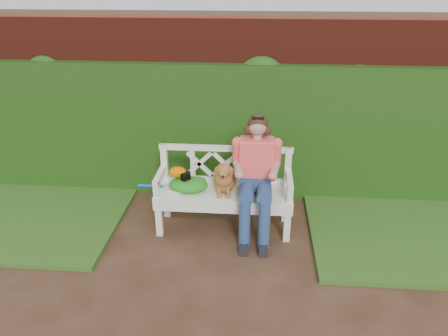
{
  "coord_description": "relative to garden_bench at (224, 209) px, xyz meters",
  "views": [
    {
      "loc": [
        0.47,
        -3.45,
        2.7
      ],
      "look_at": [
        0.12,
        0.83,
        0.75
      ],
      "focal_mm": 35.0,
      "sensor_mm": 36.0,
      "label": 1
    }
  ],
  "objects": [
    {
      "name": "grass_right",
      "position": [
        2.28,
        0.07,
        -0.21
      ],
      "size": [
        2.6,
        2.0,
        0.05
      ],
      "primitive_type": "cube",
      "color": "#245019",
      "rests_on": "ground"
    },
    {
      "name": "ivy_hedge",
      "position": [
        -0.12,
        0.85,
        0.61
      ],
      "size": [
        10.0,
        0.18,
        1.7
      ],
      "primitive_type": "cube",
      "color": "#2C6116",
      "rests_on": "ground"
    },
    {
      "name": "baseball_glove",
      "position": [
        -0.51,
        -0.01,
        0.45
      ],
      "size": [
        0.23,
        0.2,
        0.12
      ],
      "primitive_type": "ellipsoid",
      "rotation": [
        0.0,
        0.0,
        0.36
      ],
      "color": "#E56A00",
      "rests_on": "green_bag"
    },
    {
      "name": "tennis_racket",
      "position": [
        -0.54,
        0.01,
        0.26
      ],
      "size": [
        0.73,
        0.51,
        0.03
      ],
      "primitive_type": null,
      "rotation": [
        0.0,
        0.0,
        0.38
      ],
      "color": "silver",
      "rests_on": "garden_bench"
    },
    {
      "name": "green_bag",
      "position": [
        -0.39,
        -0.03,
        0.31
      ],
      "size": [
        0.44,
        0.34,
        0.15
      ],
      "primitive_type": null,
      "rotation": [
        0.0,
        0.0,
        -0.03
      ],
      "color": "#2B6D21",
      "rests_on": "garden_bench"
    },
    {
      "name": "brick_wall",
      "position": [
        -0.12,
        1.07,
        0.86
      ],
      "size": [
        10.0,
        0.3,
        2.2
      ],
      "primitive_type": "cube",
      "color": "#5B1C12",
      "rests_on": "ground"
    },
    {
      "name": "dog",
      "position": [
        0.01,
        -0.05,
        0.44
      ],
      "size": [
        0.37,
        0.42,
        0.39
      ],
      "primitive_type": null,
      "rotation": [
        0.0,
        0.0,
        -0.34
      ],
      "color": "olive",
      "rests_on": "garden_bench"
    },
    {
      "name": "grass_left",
      "position": [
        -2.52,
        0.07,
        -0.21
      ],
      "size": [
        2.6,
        2.0,
        0.05
      ],
      "primitive_type": "cube",
      "color": "#245019",
      "rests_on": "ground"
    },
    {
      "name": "camera_item",
      "position": [
        -0.42,
        -0.04,
        0.42
      ],
      "size": [
        0.13,
        0.11,
        0.07
      ],
      "primitive_type": "cube",
      "rotation": [
        0.0,
        0.0,
        0.25
      ],
      "color": "black",
      "rests_on": "green_bag"
    },
    {
      "name": "ground",
      "position": [
        -0.12,
        -0.83,
        -0.24
      ],
      "size": [
        60.0,
        60.0,
        0.0
      ],
      "primitive_type": "plane",
      "color": "#352214"
    },
    {
      "name": "seated_woman",
      "position": [
        0.35,
        -0.02,
        0.41
      ],
      "size": [
        0.79,
        0.89,
        1.31
      ],
      "primitive_type": null,
      "rotation": [
        0.0,
        0.0,
        -0.38
      ],
      "color": "#F94D71",
      "rests_on": "ground"
    },
    {
      "name": "garden_bench",
      "position": [
        0.0,
        0.0,
        0.0
      ],
      "size": [
        1.58,
        0.61,
        0.48
      ],
      "primitive_type": null,
      "rotation": [
        0.0,
        0.0,
        0.01
      ],
      "color": "white",
      "rests_on": "ground"
    }
  ]
}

